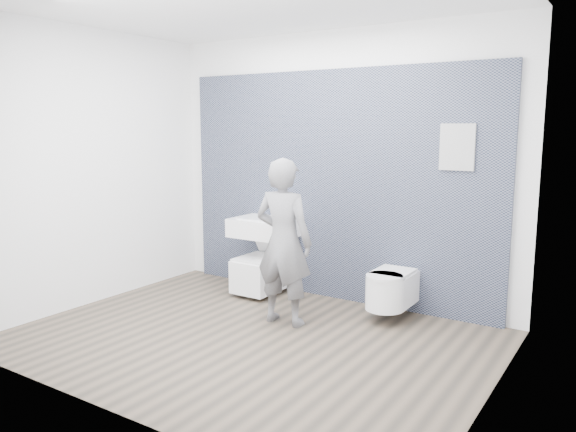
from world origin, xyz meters
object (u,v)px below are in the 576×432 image
Objects in this scene: washbasin at (263,227)px; toilet_square at (261,272)px; visitor at (284,242)px; toilet_rounded at (390,289)px.

toilet_square is at bearing -90.00° from washbasin.
washbasin is at bearing 90.00° from toilet_square.
visitor is (0.72, -0.64, 0.53)m from toilet_square.
visitor is at bearing -43.75° from washbasin.
toilet_rounded is at bearing -2.32° from washbasin.
washbasin is at bearing 177.68° from toilet_rounded.
toilet_rounded is (1.51, -0.06, -0.44)m from washbasin.
washbasin is 0.88× the size of toilet_square.
toilet_square is at bearing 179.54° from toilet_rounded.
visitor is at bearing -141.55° from toilet_rounded.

